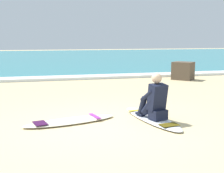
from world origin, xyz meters
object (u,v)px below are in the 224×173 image
at_px(surfboard_main, 151,118).
at_px(shoreline_rock, 183,71).
at_px(surfboard_spare_near, 70,121).
at_px(surfer_seated, 155,101).

distance_m(surfboard_main, shoreline_rock, 6.67).
bearing_deg(surfboard_spare_near, shoreline_rock, 45.54).
bearing_deg(shoreline_rock, surfboard_spare_near, -134.46).
relative_size(surfboard_main, surfer_seated, 2.34).
xyz_separation_m(surfer_seated, surfboard_spare_near, (-1.70, 0.35, -0.40)).
bearing_deg(surfboard_spare_near, surfboard_main, -6.65).
bearing_deg(surfer_seated, shoreline_rock, 57.96).
bearing_deg(surfboard_main, surfboard_spare_near, 173.35).
distance_m(surfboard_main, surfer_seated, 0.43).
xyz_separation_m(surfboard_main, shoreline_rock, (3.61, 5.60, 0.33)).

